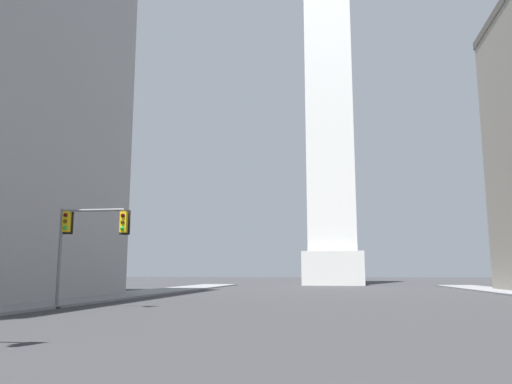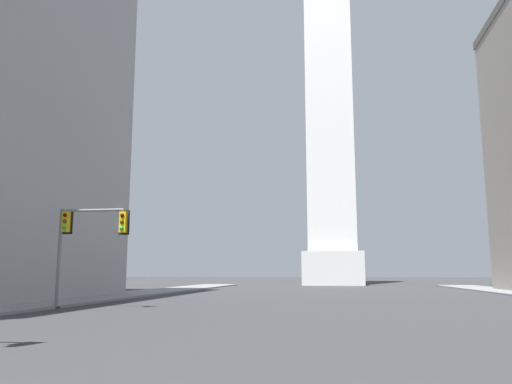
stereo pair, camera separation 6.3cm
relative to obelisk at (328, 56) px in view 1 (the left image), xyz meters
The scene contains 3 objects.
sidewalk_left 63.12m from the obelisk, 109.04° to the right, with size 5.00×90.94×0.15m, color gray.
obelisk is the anchor object (origin of this frame).
traffic_light_mid_left 63.44m from the obelisk, 103.86° to the right, with size 4.02×0.52×5.29m.
Camera 1 is at (0.20, -1.83, 1.89)m, focal length 35.00 mm.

